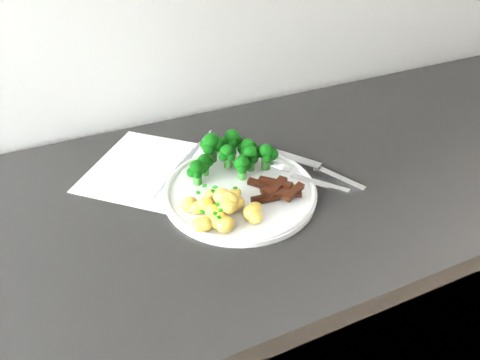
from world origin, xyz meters
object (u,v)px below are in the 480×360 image
(fork, at_px, (307,178))
(knife, at_px, (325,173))
(plate, at_px, (240,190))
(beef_strips, at_px, (276,190))
(counter, at_px, (270,329))
(recipe_paper, at_px, (174,173))
(potatoes, at_px, (222,208))
(broccoli, at_px, (231,152))

(fork, relative_size, knife, 0.79)
(plate, distance_m, knife, 0.16)
(beef_strips, xyz_separation_m, fork, (0.07, 0.01, -0.00))
(counter, xyz_separation_m, recipe_paper, (-0.17, 0.10, 0.44))
(beef_strips, relative_size, fork, 0.64)
(potatoes, xyz_separation_m, knife, (0.22, 0.03, -0.02))
(potatoes, bearing_deg, plate, 43.19)
(broccoli, bearing_deg, plate, -99.73)
(plate, xyz_separation_m, broccoli, (0.01, 0.07, 0.04))
(broccoli, relative_size, potatoes, 1.41)
(knife, bearing_deg, broccoli, 150.98)
(plate, xyz_separation_m, beef_strips, (0.05, -0.04, 0.01))
(potatoes, height_order, fork, potatoes)
(recipe_paper, distance_m, knife, 0.28)
(beef_strips, distance_m, knife, 0.11)
(broccoli, distance_m, fork, 0.14)
(recipe_paper, xyz_separation_m, potatoes, (0.03, -0.15, 0.02))
(fork, bearing_deg, broccoli, 137.87)
(recipe_paper, distance_m, beef_strips, 0.20)
(broccoli, xyz_separation_m, potatoes, (-0.07, -0.12, -0.02))
(plate, relative_size, fork, 1.80)
(plate, relative_size, broccoli, 1.56)
(broccoli, relative_size, knife, 0.90)
(counter, bearing_deg, fork, -41.95)
(beef_strips, distance_m, fork, 0.07)
(potatoes, distance_m, beef_strips, 0.11)
(plate, distance_m, beef_strips, 0.06)
(counter, bearing_deg, recipe_paper, 149.21)
(potatoes, bearing_deg, counter, 22.27)
(potatoes, relative_size, beef_strips, 1.27)
(plate, height_order, knife, knife)
(knife, bearing_deg, recipe_paper, 154.14)
(recipe_paper, bearing_deg, broccoli, -20.63)
(knife, bearing_deg, beef_strips, -170.44)
(counter, distance_m, broccoli, 0.49)
(potatoes, bearing_deg, fork, 7.30)
(recipe_paper, distance_m, plate, 0.14)
(recipe_paper, xyz_separation_m, broccoli, (0.10, -0.04, 0.04))
(beef_strips, relative_size, knife, 0.50)
(recipe_paper, relative_size, beef_strips, 3.96)
(counter, bearing_deg, potatoes, -157.73)
(plate, bearing_deg, counter, 3.26)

